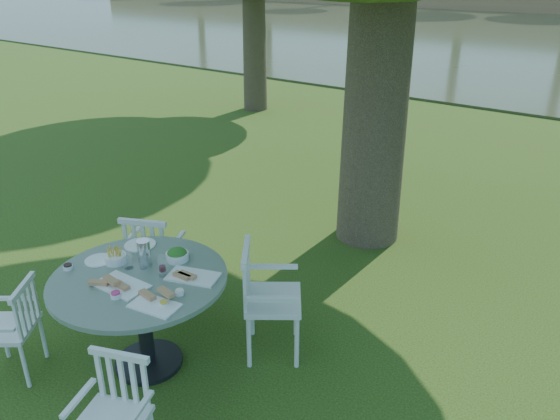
{
  "coord_description": "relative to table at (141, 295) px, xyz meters",
  "views": [
    {
      "loc": [
        2.89,
        -3.77,
        3.08
      ],
      "look_at": [
        0.0,
        0.2,
        0.85
      ],
      "focal_mm": 35.0,
      "sensor_mm": 36.0,
      "label": 1
    }
  ],
  "objects": [
    {
      "name": "tableware",
      "position": [
        -0.04,
        0.11,
        0.21
      ],
      "size": [
        1.18,
        0.82,
        0.21
      ],
      "color": "white",
      "rests_on": "table"
    },
    {
      "name": "chair_se",
      "position": [
        0.62,
        -0.76,
        -0.2
      ],
      "size": [
        0.53,
        0.52,
        0.83
      ],
      "rotation": [
        0.0,
        0.0,
        0.36
      ],
      "color": "white",
      "rests_on": "ground"
    },
    {
      "name": "chair_sw",
      "position": [
        -0.73,
        -0.65,
        -0.2
      ],
      "size": [
        0.56,
        0.57,
        0.83
      ],
      "rotation": [
        0.0,
        0.0,
        -0.94
      ],
      "color": "white",
      "rests_on": "ground"
    },
    {
      "name": "chair_nw",
      "position": [
        -0.68,
        0.7,
        -0.14
      ],
      "size": [
        0.61,
        0.59,
        0.93
      ],
      "rotation": [
        0.0,
        0.0,
        -2.72
      ],
      "color": "white",
      "rests_on": "ground"
    },
    {
      "name": "ground",
      "position": [
        0.15,
        1.47,
        -0.68
      ],
      "size": [
        140.0,
        140.0,
        0.0
      ],
      "primitive_type": "plane",
      "color": "#1C360B",
      "rests_on": "ground"
    },
    {
      "name": "chair_ne",
      "position": [
        0.66,
        0.71,
        -0.1
      ],
      "size": [
        0.67,
        0.68,
        0.99
      ],
      "rotation": [
        0.0,
        0.0,
        -4.09
      ],
      "color": "white",
      "rests_on": "ground"
    },
    {
      "name": "table",
      "position": [
        0.0,
        0.0,
        0.0
      ],
      "size": [
        1.38,
        1.38,
        0.85
      ],
      "color": "black",
      "rests_on": "ground"
    }
  ]
}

